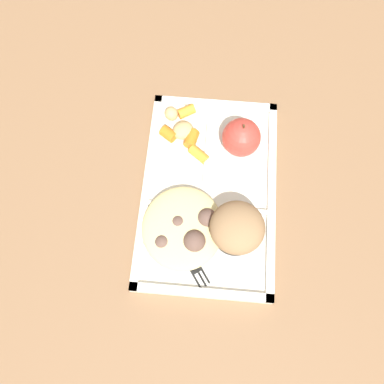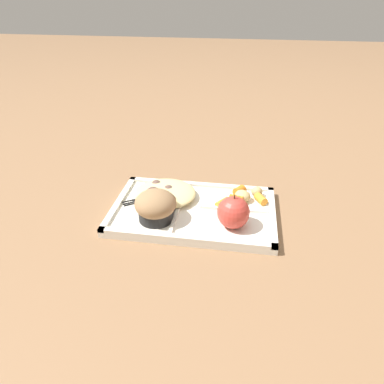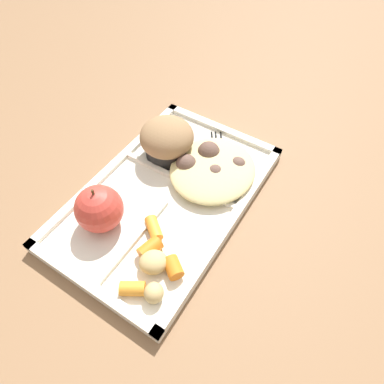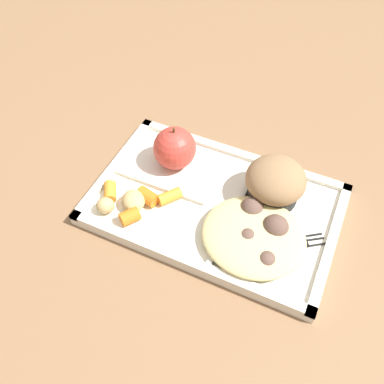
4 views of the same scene
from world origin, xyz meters
name	(u,v)px [view 4 (image 4 of 4)]	position (x,y,z in m)	size (l,w,h in m)	color
ground	(214,208)	(0.00, 0.00, 0.00)	(6.00, 6.00, 0.00)	#846042
lunch_tray	(214,205)	(0.00, 0.00, 0.01)	(0.37, 0.24, 0.02)	silver
green_apple	(175,148)	(-0.09, 0.05, 0.05)	(0.07, 0.07, 0.08)	#C63D33
bran_muffin	(275,182)	(0.08, 0.05, 0.05)	(0.09, 0.09, 0.07)	black
carrot_slice_large	(148,197)	(-0.10, -0.04, 0.03)	(0.02, 0.02, 0.03)	orange
carrot_slice_diagonal	(170,196)	(-0.07, -0.02, 0.02)	(0.02, 0.02, 0.04)	orange
carrot_slice_small	(130,216)	(-0.10, -0.08, 0.02)	(0.02, 0.02, 0.03)	orange
carrot_slice_back	(110,192)	(-0.15, -0.05, 0.02)	(0.02, 0.02, 0.03)	orange
potato_chunk_corner	(105,206)	(-0.14, -0.08, 0.03)	(0.03, 0.03, 0.03)	tan
potato_chunk_golden	(133,201)	(-0.11, -0.06, 0.03)	(0.04, 0.04, 0.03)	tan
egg_noodle_pile	(254,236)	(0.08, -0.04, 0.03)	(0.15, 0.14, 0.03)	#D6C684
meatball_front	(275,228)	(0.10, -0.02, 0.03)	(0.04, 0.04, 0.04)	brown
meatball_center	(266,261)	(0.11, -0.07, 0.03)	(0.03, 0.03, 0.03)	brown
meatball_back	(247,238)	(0.07, -0.05, 0.03)	(0.03, 0.03, 0.03)	brown
meatball_side	(251,212)	(0.06, 0.00, 0.03)	(0.04, 0.04, 0.04)	brown
plastic_fork	(277,246)	(0.11, -0.03, 0.02)	(0.14, 0.10, 0.00)	black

